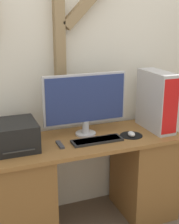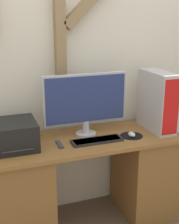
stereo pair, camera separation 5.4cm
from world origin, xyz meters
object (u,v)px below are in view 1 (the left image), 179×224
(monitor, at_px, (85,101))
(remote_control, at_px, (60,145))
(keyboard, at_px, (97,140))
(mouse, at_px, (131,134))
(printer, at_px, (15,135))
(computer_tower, at_px, (157,101))

(monitor, bearing_deg, remote_control, -150.26)
(keyboard, relative_size, mouse, 5.31)
(keyboard, relative_size, remote_control, 2.86)
(keyboard, bearing_deg, remote_control, 174.63)
(monitor, distance_m, keyboard, 0.32)
(mouse, bearing_deg, remote_control, 176.54)
(printer, bearing_deg, mouse, -7.28)
(computer_tower, distance_m, remote_control, 0.89)
(mouse, bearing_deg, computer_tower, 18.71)
(mouse, distance_m, computer_tower, 0.37)
(computer_tower, relative_size, printer, 1.42)
(printer, relative_size, remote_control, 2.50)
(monitor, height_order, printer, monitor)
(monitor, distance_m, computer_tower, 0.61)
(keyboard, height_order, remote_control, keyboard)
(keyboard, bearing_deg, monitor, 99.94)
(computer_tower, bearing_deg, keyboard, -171.41)
(computer_tower, xyz_separation_m, printer, (-1.17, 0.02, -0.15))
(keyboard, distance_m, remote_control, 0.29)
(monitor, height_order, remote_control, monitor)
(printer, bearing_deg, remote_control, -14.16)
(mouse, xyz_separation_m, computer_tower, (0.28, 0.09, 0.22))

